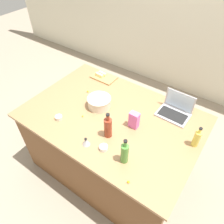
# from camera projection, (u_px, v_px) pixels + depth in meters

# --- Properties ---
(ground_plane) EXTENTS (12.00, 12.00, 0.00)m
(ground_plane) POSITION_uv_depth(u_px,v_px,m) (112.00, 165.00, 2.76)
(ground_plane) COLOR gray
(wall_back) EXTENTS (8.00, 0.10, 2.60)m
(wall_back) POSITION_uv_depth(u_px,v_px,m) (195.00, 15.00, 3.10)
(wall_back) COLOR beige
(wall_back) RESTS_ON ground
(island_counter) EXTENTS (1.77, 1.20, 0.90)m
(island_counter) POSITION_uv_depth(u_px,v_px,m) (112.00, 143.00, 2.45)
(island_counter) COLOR brown
(island_counter) RESTS_ON ground
(laptop) EXTENTS (0.31, 0.24, 0.22)m
(laptop) POSITION_uv_depth(u_px,v_px,m) (175.00, 110.00, 2.13)
(laptop) COLOR #B7B7BC
(laptop) RESTS_ON island_counter
(mixing_bowl_large) EXTENTS (0.25, 0.25, 0.11)m
(mixing_bowl_large) POSITION_uv_depth(u_px,v_px,m) (99.00, 102.00, 2.21)
(mixing_bowl_large) COLOR beige
(mixing_bowl_large) RESTS_ON island_counter
(bottle_olive) EXTENTS (0.07, 0.07, 0.26)m
(bottle_olive) POSITION_uv_depth(u_px,v_px,m) (125.00, 153.00, 1.69)
(bottle_olive) COLOR #4C8C38
(bottle_olive) RESTS_ON island_counter
(bottle_soy) EXTENTS (0.07, 0.07, 0.27)m
(bottle_soy) POSITION_uv_depth(u_px,v_px,m) (108.00, 127.00, 1.88)
(bottle_soy) COLOR maroon
(bottle_soy) RESTS_ON island_counter
(bottle_oil) EXTENTS (0.06, 0.06, 0.22)m
(bottle_oil) POSITION_uv_depth(u_px,v_px,m) (197.00, 138.00, 1.82)
(bottle_oil) COLOR #DBC64C
(bottle_oil) RESTS_ON island_counter
(cutting_board) EXTENTS (0.30, 0.19, 0.02)m
(cutting_board) POSITION_uv_depth(u_px,v_px,m) (104.00, 77.00, 2.62)
(cutting_board) COLOR #AD7F4C
(cutting_board) RESTS_ON island_counter
(butter_stick_left) EXTENTS (0.11, 0.04, 0.04)m
(butter_stick_left) POSITION_uv_depth(u_px,v_px,m) (99.00, 75.00, 2.61)
(butter_stick_left) COLOR #F4E58C
(butter_stick_left) RESTS_ON cutting_board
(butter_stick_right) EXTENTS (0.11, 0.04, 0.04)m
(butter_stick_right) POSITION_uv_depth(u_px,v_px,m) (102.00, 74.00, 2.63)
(butter_stick_right) COLOR #F4E58C
(butter_stick_right) RESTS_ON cutting_board
(ramekin_small) EXTENTS (0.07, 0.07, 0.04)m
(ramekin_small) POSITION_uv_depth(u_px,v_px,m) (104.00, 148.00, 1.83)
(ramekin_small) COLOR white
(ramekin_small) RESTS_ON island_counter
(ramekin_medium) EXTENTS (0.07, 0.07, 0.04)m
(ramekin_medium) POSITION_uv_depth(u_px,v_px,m) (59.00, 117.00, 2.10)
(ramekin_medium) COLOR beige
(ramekin_medium) RESTS_ON island_counter
(kitchen_timer) EXTENTS (0.07, 0.07, 0.08)m
(kitchen_timer) POSITION_uv_depth(u_px,v_px,m) (86.00, 142.00, 1.86)
(kitchen_timer) COLOR #B2B2B7
(kitchen_timer) RESTS_ON island_counter
(candy_bag) EXTENTS (0.09, 0.06, 0.17)m
(candy_bag) POSITION_uv_depth(u_px,v_px,m) (134.00, 120.00, 1.98)
(candy_bag) COLOR pink
(candy_bag) RESTS_ON island_counter
(candy_0) EXTENTS (0.02, 0.02, 0.02)m
(candy_0) POSITION_uv_depth(u_px,v_px,m) (88.00, 91.00, 2.42)
(candy_0) COLOR yellow
(candy_0) RESTS_ON island_counter
(candy_1) EXTENTS (0.02, 0.02, 0.02)m
(candy_1) POSITION_uv_depth(u_px,v_px,m) (128.00, 182.00, 1.61)
(candy_1) COLOR yellow
(candy_1) RESTS_ON island_counter
(candy_2) EXTENTS (0.02, 0.02, 0.02)m
(candy_2) POSITION_uv_depth(u_px,v_px,m) (106.00, 102.00, 2.28)
(candy_2) COLOR orange
(candy_2) RESTS_ON island_counter
(candy_3) EXTENTS (0.02, 0.02, 0.02)m
(candy_3) POSITION_uv_depth(u_px,v_px,m) (96.00, 93.00, 2.39)
(candy_3) COLOR #CC3399
(candy_3) RESTS_ON island_counter
(candy_4) EXTENTS (0.02, 0.02, 0.02)m
(candy_4) POSITION_uv_depth(u_px,v_px,m) (83.00, 116.00, 2.13)
(candy_4) COLOR yellow
(candy_4) RESTS_ON island_counter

